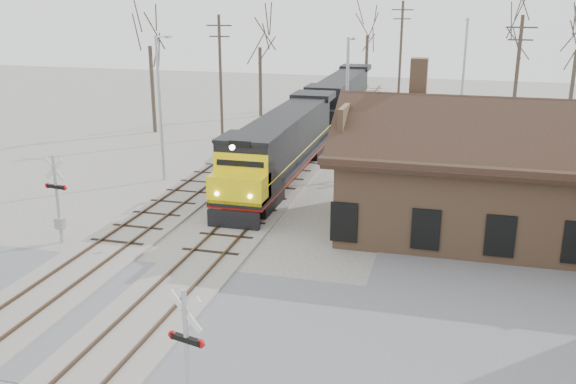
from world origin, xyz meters
name	(u,v)px	position (x,y,z in m)	size (l,w,h in m)	color
ground	(147,319)	(0.00, 0.00, 0.00)	(140.00, 140.00, 0.00)	#A8A398
road	(147,319)	(0.00, 0.00, 0.01)	(60.00, 9.00, 0.03)	slate
track_main	(269,193)	(0.00, 15.00, 0.07)	(3.40, 90.00, 0.24)	#A8A398
track_siding	(195,187)	(-4.50, 15.00, 0.07)	(3.40, 90.00, 0.24)	#A8A398
depot	(498,183)	(11.99, 12.00, 2.41)	(15.20, 9.31, 7.90)	#866145
locomotive_lead	(282,146)	(0.00, 17.76, 2.17)	(2.78, 18.61, 4.13)	black
locomotive_trailing	(339,98)	(0.00, 36.65, 2.17)	(2.78, 18.61, 3.91)	black
crossbuck_near	(188,364)	(3.76, -4.94, 1.84)	(1.10, 0.36, 3.91)	#A5A8AD
crossbuck_far	(58,202)	(-7.04, 5.59, 1.91)	(1.16, 0.31, 4.07)	#A5A8AD
streetlight_a	(161,101)	(-7.00, 16.37, 4.81)	(0.25, 2.04, 8.55)	#A5A8AD
streetlight_b	(347,101)	(3.61, 19.18, 4.76)	(0.25, 2.04, 8.45)	#A5A8AD
streetlight_c	(463,73)	(10.18, 32.22, 5.11)	(0.25, 2.04, 9.15)	#A5A8AD
utility_pole_a	(221,75)	(-7.82, 28.51, 4.89)	(2.00, 0.24, 9.35)	#382D23
utility_pole_b	(400,55)	(4.46, 43.20, 5.34)	(2.00, 0.24, 10.23)	#382D23
utility_pole_c	(516,85)	(13.61, 27.76, 4.98)	(2.00, 0.24, 9.51)	#382D23
tree_a	(149,31)	(-13.86, 29.02, 8.02)	(4.60, 4.60, 11.26)	#382D23
tree_b	(260,36)	(-7.64, 38.19, 7.24)	(4.15, 4.15, 10.17)	#382D23
tree_c	(368,24)	(0.47, 49.26, 7.87)	(4.51, 4.51, 11.05)	#382D23
tree_d	(522,20)	(14.62, 40.24, 8.70)	(4.99, 4.99, 12.22)	#382D23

